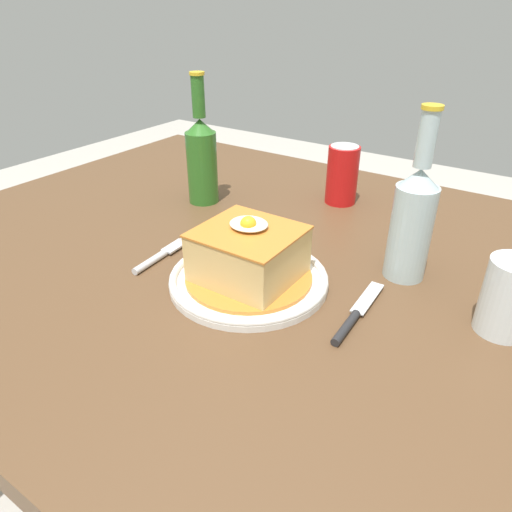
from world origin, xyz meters
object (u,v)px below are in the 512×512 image
fork (158,257)px  beer_bottle_clear (413,218)px  soda_can (342,175)px  beer_bottle_green (202,157)px  drinking_glass (507,302)px  knife (353,318)px  main_plate (249,279)px

fork → beer_bottle_clear: bearing=27.2°
fork → soda_can: (0.14, 0.41, 0.06)m
beer_bottle_green → beer_bottle_clear: size_ratio=1.00×
soda_can → drinking_glass: bearing=-37.9°
knife → soda_can: size_ratio=1.33×
main_plate → drinking_glass: bearing=15.4°
knife → beer_bottle_green: bearing=153.7°
main_plate → drinking_glass: drinking_glass is taller
main_plate → knife: 0.17m
beer_bottle_green → drinking_glass: beer_bottle_green is taller
knife → drinking_glass: 0.20m
fork → beer_bottle_clear: 0.42m
beer_bottle_clear → drinking_glass: beer_bottle_clear is taller
knife → drinking_glass: size_ratio=1.58×
knife → drinking_glass: drinking_glass is taller
main_plate → soda_can: 0.39m
main_plate → knife: size_ratio=1.49×
fork → knife: 0.35m
beer_bottle_clear → fork: bearing=-152.8°
soda_can → beer_bottle_clear: size_ratio=0.47×
beer_bottle_clear → beer_bottle_green: bearing=172.7°
drinking_glass → beer_bottle_green: bearing=168.5°
main_plate → fork: size_ratio=1.74×
beer_bottle_green → drinking_glass: bearing=-11.5°
beer_bottle_clear → soda_can: bearing=134.2°
main_plate → beer_bottle_green: size_ratio=0.92×
beer_bottle_green → beer_bottle_clear: (0.46, -0.06, 0.00)m
fork → beer_bottle_green: beer_bottle_green is taller
beer_bottle_green → drinking_glass: size_ratio=2.53×
main_plate → soda_can: bearing=93.8°
soda_can → drinking_glass: soda_can is taller
main_plate → fork: 0.17m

